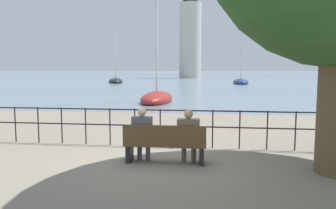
% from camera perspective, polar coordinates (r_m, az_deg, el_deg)
% --- Properties ---
extents(ground_plane, '(1000.00, 1000.00, 0.00)m').
position_cam_1_polar(ground_plane, '(7.66, -0.50, -10.08)').
color(ground_plane, gray).
extents(harbor_water, '(600.00, 300.00, 0.01)m').
position_cam_1_polar(harbor_water, '(165.95, 7.18, 5.25)').
color(harbor_water, slate).
rests_on(harbor_water, ground_plane).
extents(park_bench, '(1.87, 0.45, 0.90)m').
position_cam_1_polar(park_bench, '(7.49, -0.57, -7.01)').
color(park_bench, brown).
rests_on(park_bench, ground_plane).
extents(seated_person_left, '(0.45, 0.35, 1.27)m').
position_cam_1_polar(seated_person_left, '(7.60, -4.48, -4.84)').
color(seated_person_left, '#4C4C51').
rests_on(seated_person_left, ground_plane).
extents(seated_person_right, '(0.50, 0.35, 1.24)m').
position_cam_1_polar(seated_person_right, '(7.46, 3.58, -5.14)').
color(seated_person_right, brown).
rests_on(seated_person_right, ground_plane).
extents(promenade_railing, '(13.78, 0.04, 1.05)m').
position_cam_1_polar(promenade_railing, '(9.05, 0.90, -3.06)').
color(promenade_railing, black).
rests_on(promenade_railing, ground_plane).
extents(sailboat_2, '(2.47, 5.39, 8.31)m').
position_cam_1_polar(sailboat_2, '(51.33, 12.56, 3.82)').
color(sailboat_2, navy).
rests_on(sailboat_2, ground_plane).
extents(sailboat_3, '(2.01, 5.05, 12.54)m').
position_cam_1_polar(sailboat_3, '(21.76, -1.95, 1.32)').
color(sailboat_3, maroon).
rests_on(sailboat_3, ground_plane).
extents(sailboat_4, '(4.26, 7.02, 9.35)m').
position_cam_1_polar(sailboat_4, '(55.02, -9.09, 4.03)').
color(sailboat_4, black).
rests_on(sailboat_4, ground_plane).
extents(harbor_lighthouse, '(5.65, 5.65, 23.39)m').
position_cam_1_polar(harbor_lighthouse, '(86.67, 3.89, 11.82)').
color(harbor_lighthouse, beige).
rests_on(harbor_lighthouse, ground_plane).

